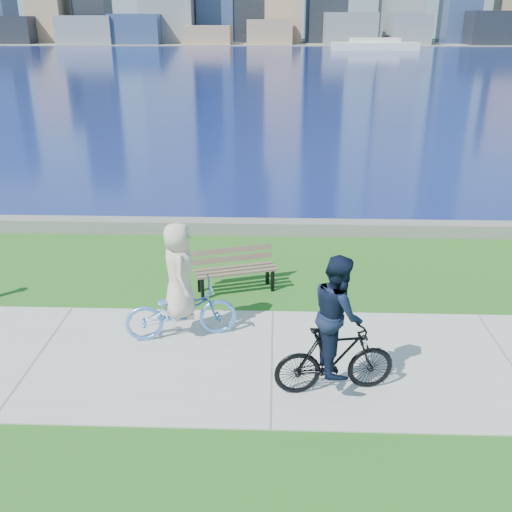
{
  "coord_description": "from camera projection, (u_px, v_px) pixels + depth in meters",
  "views": [
    {
      "loc": [
        0.03,
        -8.19,
        5.37
      ],
      "look_at": [
        -0.34,
        1.97,
        1.1
      ],
      "focal_mm": 40.0,
      "sensor_mm": 36.0,
      "label": 1
    }
  ],
  "objects": [
    {
      "name": "concrete_path",
      "position": [
        272.0,
        361.0,
        9.62
      ],
      "size": [
        80.0,
        3.5,
        0.02
      ],
      "primitive_type": "cube",
      "color": "#A9A8A3",
      "rests_on": "ground"
    },
    {
      "name": "seawall",
      "position": [
        274.0,
        227.0,
        15.27
      ],
      "size": [
        90.0,
        0.5,
        0.35
      ],
      "primitive_type": "cube",
      "color": "slate",
      "rests_on": "ground"
    },
    {
      "name": "park_bench",
      "position": [
        235.0,
        266.0,
        11.96
      ],
      "size": [
        1.81,
        1.08,
        0.89
      ],
      "rotation": [
        0.0,
        0.0,
        0.31
      ],
      "color": "black",
      "rests_on": "ground"
    },
    {
      "name": "ferry_far",
      "position": [
        375.0,
        45.0,
        100.74
      ],
      "size": [
        15.1,
        4.31,
        2.05
      ],
      "color": "silver",
      "rests_on": "ground"
    },
    {
      "name": "cyclist_man",
      "position": [
        336.0,
        337.0,
        8.48
      ],
      "size": [
        0.84,
        1.92,
        2.26
      ],
      "rotation": [
        0.0,
        0.0,
        1.74
      ],
      "color": "black",
      "rests_on": "ground"
    },
    {
      "name": "bay_water",
      "position": [
        277.0,
        61.0,
        75.98
      ],
      "size": [
        320.0,
        131.0,
        0.01
      ],
      "primitive_type": "cube",
      "color": "#0D1A56",
      "rests_on": "ground"
    },
    {
      "name": "far_shore",
      "position": [
        278.0,
        43.0,
        129.41
      ],
      "size": [
        320.0,
        30.0,
        0.12
      ],
      "primitive_type": "cube",
      "color": "gray",
      "rests_on": "ground"
    },
    {
      "name": "ground",
      "position": [
        272.0,
        361.0,
        9.62
      ],
      "size": [
        320.0,
        320.0,
        0.0
      ],
      "primitive_type": "plane",
      "color": "#1F5A17",
      "rests_on": "ground"
    },
    {
      "name": "cyclist_woman",
      "position": [
        180.0,
        296.0,
        10.05
      ],
      "size": [
        1.14,
        2.1,
        2.17
      ],
      "rotation": [
        0.0,
        0.0,
        1.8
      ],
      "color": "#5F9FE8",
      "rests_on": "ground"
    }
  ]
}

